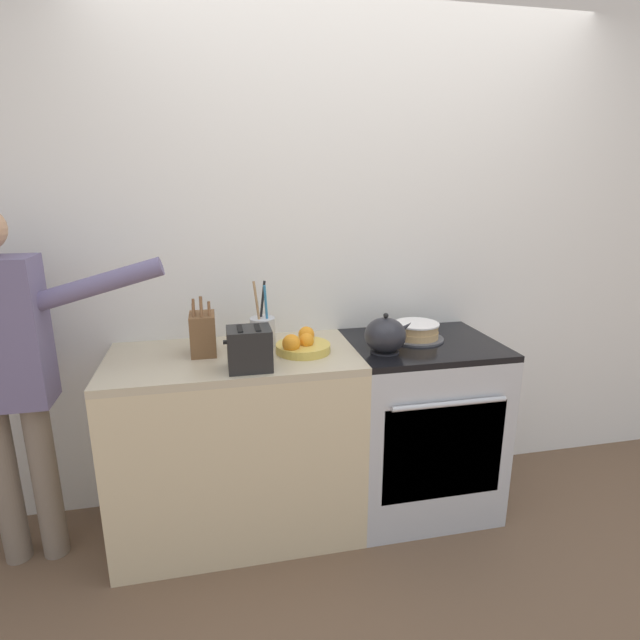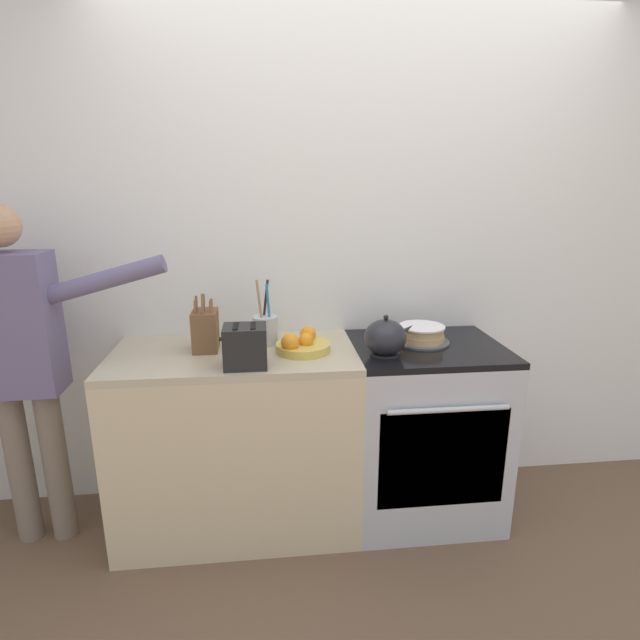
% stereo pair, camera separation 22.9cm
% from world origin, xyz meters
% --- Properties ---
extents(ground_plane, '(16.00, 16.00, 0.00)m').
position_xyz_m(ground_plane, '(0.00, 0.00, 0.00)').
color(ground_plane, brown).
extents(wall_back, '(8.00, 0.04, 2.60)m').
position_xyz_m(wall_back, '(0.00, 0.62, 1.30)').
color(wall_back, silver).
rests_on(wall_back, ground_plane).
extents(counter_cabinet, '(1.14, 0.60, 0.90)m').
position_xyz_m(counter_cabinet, '(-0.65, 0.30, 0.45)').
color(counter_cabinet, beige).
rests_on(counter_cabinet, ground_plane).
extents(stove_range, '(0.72, 0.63, 0.90)m').
position_xyz_m(stove_range, '(0.28, 0.30, 0.45)').
color(stove_range, '#B7BABF').
rests_on(stove_range, ground_plane).
extents(layer_cake, '(0.27, 0.27, 0.09)m').
position_xyz_m(layer_cake, '(0.27, 0.35, 0.94)').
color(layer_cake, '#4C4C51').
rests_on(layer_cake, stove_range).
extents(tea_kettle, '(0.23, 0.19, 0.19)m').
position_xyz_m(tea_kettle, '(0.05, 0.19, 0.99)').
color(tea_kettle, '#232328').
rests_on(tea_kettle, stove_range).
extents(knife_block, '(0.11, 0.16, 0.28)m').
position_xyz_m(knife_block, '(-0.78, 0.35, 1.00)').
color(knife_block, brown).
rests_on(knife_block, counter_cabinet).
extents(utensil_crock, '(0.12, 0.12, 0.32)m').
position_xyz_m(utensil_crock, '(-0.50, 0.41, 0.98)').
color(utensil_crock, '#B7BABF').
rests_on(utensil_crock, counter_cabinet).
extents(fruit_bowl, '(0.25, 0.25, 0.10)m').
position_xyz_m(fruit_bowl, '(-0.33, 0.28, 0.94)').
color(fruit_bowl, gold).
rests_on(fruit_bowl, counter_cabinet).
extents(toaster, '(0.20, 0.15, 0.18)m').
position_xyz_m(toaster, '(-0.58, 0.11, 0.99)').
color(toaster, black).
rests_on(toaster, counter_cabinet).
extents(person_baker, '(0.91, 0.20, 1.59)m').
position_xyz_m(person_baker, '(-1.57, 0.28, 0.94)').
color(person_baker, '#7A6B5B').
rests_on(person_baker, ground_plane).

